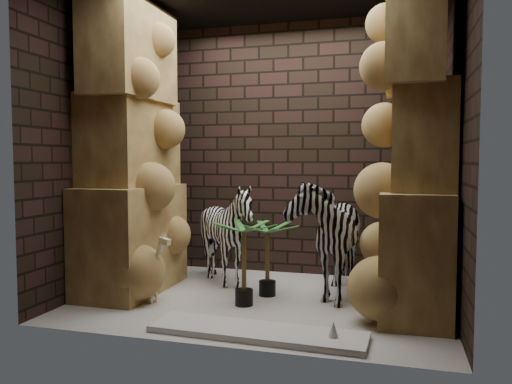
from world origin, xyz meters
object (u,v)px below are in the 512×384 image
(palm_back, at_px, (244,263))
(giraffe_toy, at_px, (147,266))
(zebra_right, at_px, (327,226))
(palm_front, at_px, (267,259))
(zebra_left, at_px, (227,239))
(surfboard, at_px, (257,332))

(palm_back, bearing_deg, giraffe_toy, -171.62)
(zebra_right, xyz_separation_m, palm_front, (-0.57, -0.22, -0.32))
(zebra_right, bearing_deg, zebra_left, 175.98)
(palm_front, relative_size, surfboard, 0.44)
(palm_front, xyz_separation_m, surfboard, (0.20, -1.13, -0.35))
(zebra_left, relative_size, giraffe_toy, 1.60)
(zebra_left, distance_m, palm_back, 0.79)
(giraffe_toy, bearing_deg, palm_back, 24.55)
(giraffe_toy, bearing_deg, palm_front, 42.15)
(palm_front, bearing_deg, zebra_right, 21.43)
(zebra_right, distance_m, giraffe_toy, 1.83)
(zebra_right, relative_size, zebra_left, 1.26)
(zebra_left, distance_m, palm_front, 0.62)
(palm_back, relative_size, surfboard, 0.47)
(zebra_right, xyz_separation_m, palm_back, (-0.70, -0.61, -0.30))
(zebra_right, bearing_deg, palm_back, -139.43)
(zebra_left, relative_size, palm_front, 1.49)
(zebra_left, xyz_separation_m, giraffe_toy, (-0.54, -0.81, -0.16))
(zebra_right, relative_size, palm_front, 1.87)
(giraffe_toy, relative_size, palm_front, 0.93)
(giraffe_toy, height_order, palm_front, palm_front)
(palm_front, distance_m, palm_back, 0.41)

